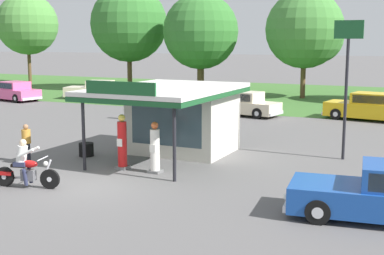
{
  "coord_description": "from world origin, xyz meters",
  "views": [
    {
      "loc": [
        10.0,
        -13.9,
        4.68
      ],
      "look_at": [
        1.57,
        4.03,
        1.4
      ],
      "focal_mm": 49.61,
      "sensor_mm": 36.0,
      "label": 1
    }
  ],
  "objects_px": {
    "gas_pump_nearside": "(122,144)",
    "roadside_pole_sign": "(347,67)",
    "parked_car_back_row_centre_right": "(370,108)",
    "gas_pump_offside": "(155,150)",
    "motorcycle_with_rider": "(25,168)",
    "parked_car_second_row_spare": "(241,104)",
    "bystander_strolling_foreground": "(26,143)",
    "parked_car_back_row_right": "(97,90)",
    "spare_tire_stack": "(86,150)",
    "parked_car_back_row_far_left": "(179,95)",
    "parked_car_back_row_left": "(14,92)",
    "bystander_leaning_by_kiosk": "(134,106)"
  },
  "relations": [
    {
      "from": "motorcycle_with_rider",
      "to": "gas_pump_nearside",
      "type": "bearing_deg",
      "value": 67.11
    },
    {
      "from": "gas_pump_offside",
      "to": "parked_car_back_row_far_left",
      "type": "height_order",
      "value": "gas_pump_offside"
    },
    {
      "from": "gas_pump_nearside",
      "to": "parked_car_back_row_right",
      "type": "xyz_separation_m",
      "value": [
        -14.56,
        19.01,
        -0.25
      ]
    },
    {
      "from": "motorcycle_with_rider",
      "to": "parked_car_back_row_centre_right",
      "type": "xyz_separation_m",
      "value": [
        8.16,
        19.83,
        0.08
      ]
    },
    {
      "from": "parked_car_second_row_spare",
      "to": "roadside_pole_sign",
      "type": "bearing_deg",
      "value": -51.63
    },
    {
      "from": "parked_car_back_row_centre_right",
      "to": "gas_pump_offside",
      "type": "bearing_deg",
      "value": -108.06
    },
    {
      "from": "parked_car_back_row_centre_right",
      "to": "roadside_pole_sign",
      "type": "xyz_separation_m",
      "value": [
        0.35,
        -11.32,
        2.92
      ]
    },
    {
      "from": "motorcycle_with_rider",
      "to": "parked_car_second_row_spare",
      "type": "bearing_deg",
      "value": 88.31
    },
    {
      "from": "gas_pump_nearside",
      "to": "parked_car_back_row_centre_right",
      "type": "distance_m",
      "value": 17.72
    },
    {
      "from": "gas_pump_nearside",
      "to": "parked_car_back_row_centre_right",
      "type": "xyz_separation_m",
      "value": [
        6.71,
        16.4,
        -0.2
      ]
    },
    {
      "from": "parked_car_back_row_left",
      "to": "parked_car_back_row_far_left",
      "type": "xyz_separation_m",
      "value": [
        12.98,
        2.93,
        0.04
      ]
    },
    {
      "from": "gas_pump_nearside",
      "to": "parked_car_back_row_right",
      "type": "relative_size",
      "value": 0.38
    },
    {
      "from": "gas_pump_nearside",
      "to": "parked_car_back_row_left",
      "type": "bearing_deg",
      "value": 142.24
    },
    {
      "from": "roadside_pole_sign",
      "to": "bystander_strolling_foreground",
      "type": "bearing_deg",
      "value": -152.05
    },
    {
      "from": "parked_car_back_row_centre_right",
      "to": "bystander_strolling_foreground",
      "type": "relative_size",
      "value": 3.62
    },
    {
      "from": "bystander_strolling_foreground",
      "to": "roadside_pole_sign",
      "type": "distance_m",
      "value": 12.7
    },
    {
      "from": "parked_car_back_row_far_left",
      "to": "gas_pump_nearside",
      "type": "bearing_deg",
      "value": -69.54
    },
    {
      "from": "parked_car_back_row_right",
      "to": "parked_car_back_row_far_left",
      "type": "xyz_separation_m",
      "value": [
        7.75,
        -0.74,
        0.04
      ]
    },
    {
      "from": "parked_car_back_row_centre_right",
      "to": "parked_car_back_row_right",
      "type": "distance_m",
      "value": 21.44
    },
    {
      "from": "parked_car_back_row_far_left",
      "to": "roadside_pole_sign",
      "type": "xyz_separation_m",
      "value": [
        13.88,
        -13.2,
        2.94
      ]
    },
    {
      "from": "gas_pump_offside",
      "to": "parked_car_back_row_far_left",
      "type": "distance_m",
      "value": 20.02
    },
    {
      "from": "parked_car_back_row_right",
      "to": "motorcycle_with_rider",
      "type": "bearing_deg",
      "value": -59.71
    },
    {
      "from": "parked_car_back_row_centre_right",
      "to": "spare_tire_stack",
      "type": "xyz_separation_m",
      "value": [
        -9.23,
        -15.19,
        -0.46
      ]
    },
    {
      "from": "parked_car_back_row_right",
      "to": "bystander_strolling_foreground",
      "type": "distance_m",
      "value": 22.45
    },
    {
      "from": "bystander_strolling_foreground",
      "to": "spare_tire_stack",
      "type": "xyz_separation_m",
      "value": [
        1.36,
        1.94,
        -0.51
      ]
    },
    {
      "from": "parked_car_second_row_spare",
      "to": "spare_tire_stack",
      "type": "bearing_deg",
      "value": -96.61
    },
    {
      "from": "parked_car_second_row_spare",
      "to": "parked_car_back_row_far_left",
      "type": "bearing_deg",
      "value": 152.03
    },
    {
      "from": "parked_car_back_row_right",
      "to": "bystander_leaning_by_kiosk",
      "type": "distance_m",
      "value": 12.05
    },
    {
      "from": "parked_car_second_row_spare",
      "to": "bystander_leaning_by_kiosk",
      "type": "height_order",
      "value": "bystander_leaning_by_kiosk"
    },
    {
      "from": "motorcycle_with_rider",
      "to": "parked_car_back_row_far_left",
      "type": "xyz_separation_m",
      "value": [
        -5.37,
        21.71,
        0.06
      ]
    },
    {
      "from": "roadside_pole_sign",
      "to": "parked_car_back_row_right",
      "type": "bearing_deg",
      "value": 147.2
    },
    {
      "from": "motorcycle_with_rider",
      "to": "parked_car_back_row_centre_right",
      "type": "bearing_deg",
      "value": 67.63
    },
    {
      "from": "parked_car_back_row_right",
      "to": "parked_car_second_row_spare",
      "type": "relative_size",
      "value": 0.99
    },
    {
      "from": "gas_pump_offside",
      "to": "spare_tire_stack",
      "type": "bearing_deg",
      "value": 162.65
    },
    {
      "from": "bystander_strolling_foreground",
      "to": "parked_car_back_row_far_left",
      "type": "bearing_deg",
      "value": 98.82
    },
    {
      "from": "parked_car_back_row_right",
      "to": "roadside_pole_sign",
      "type": "distance_m",
      "value": 25.89
    },
    {
      "from": "gas_pump_nearside",
      "to": "roadside_pole_sign",
      "type": "distance_m",
      "value": 9.11
    },
    {
      "from": "roadside_pole_sign",
      "to": "spare_tire_stack",
      "type": "bearing_deg",
      "value": -158.02
    },
    {
      "from": "motorcycle_with_rider",
      "to": "spare_tire_stack",
      "type": "bearing_deg",
      "value": 102.92
    },
    {
      "from": "parked_car_back_row_centre_right",
      "to": "bystander_leaning_by_kiosk",
      "type": "relative_size",
      "value": 3.45
    },
    {
      "from": "parked_car_second_row_spare",
      "to": "bystander_leaning_by_kiosk",
      "type": "relative_size",
      "value": 3.41
    },
    {
      "from": "parked_car_second_row_spare",
      "to": "gas_pump_offside",
      "type": "bearing_deg",
      "value": -81.48
    },
    {
      "from": "parked_car_back_row_right",
      "to": "bystander_leaning_by_kiosk",
      "type": "xyz_separation_m",
      "value": [
        8.62,
        -8.42,
        0.17
      ]
    },
    {
      "from": "motorcycle_with_rider",
      "to": "parked_car_back_row_left",
      "type": "relative_size",
      "value": 0.43
    },
    {
      "from": "bystander_strolling_foreground",
      "to": "roadside_pole_sign",
      "type": "height_order",
      "value": "roadside_pole_sign"
    },
    {
      "from": "gas_pump_nearside",
      "to": "roadside_pole_sign",
      "type": "relative_size",
      "value": 0.37
    },
    {
      "from": "gas_pump_nearside",
      "to": "parked_car_back_row_centre_right",
      "type": "height_order",
      "value": "gas_pump_nearside"
    },
    {
      "from": "parked_car_second_row_spare",
      "to": "bystander_strolling_foreground",
      "type": "distance_m",
      "value": 16.13
    },
    {
      "from": "parked_car_back_row_far_left",
      "to": "gas_pump_offside",
      "type": "bearing_deg",
      "value": -65.88
    },
    {
      "from": "parked_car_back_row_centre_right",
      "to": "bystander_leaning_by_kiosk",
      "type": "bearing_deg",
      "value": -155.36
    }
  ]
}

